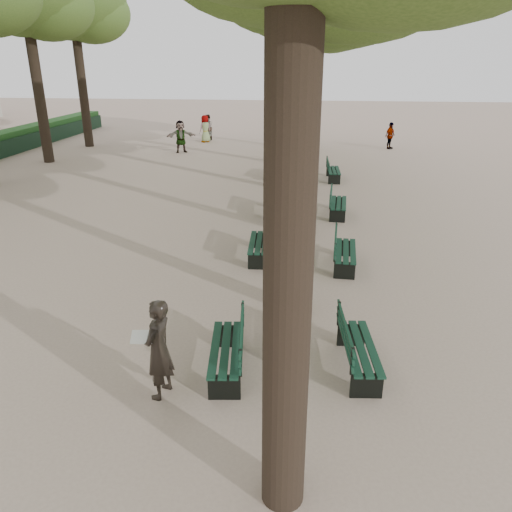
# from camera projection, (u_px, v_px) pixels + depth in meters

# --- Properties ---
(ground) EXTENTS (120.00, 120.00, 0.00)m
(ground) POSITION_uv_depth(u_px,v_px,m) (199.00, 389.00, 8.21)
(ground) COLOR tan
(ground) RESTS_ON ground
(tree_central_5) EXTENTS (6.00, 6.00, 9.95)m
(tree_central_5) POSITION_uv_depth(u_px,v_px,m) (315.00, 5.00, 26.45)
(tree_central_5) COLOR #33261C
(tree_central_5) RESTS_ON ground
(bench_left_0) EXTENTS (0.77, 1.85, 0.92)m
(bench_left_0) POSITION_uv_depth(u_px,v_px,m) (227.00, 357.00, 8.59)
(bench_left_0) COLOR black
(bench_left_0) RESTS_ON ground
(bench_left_1) EXTENTS (0.67, 1.83, 0.92)m
(bench_left_1) POSITION_uv_depth(u_px,v_px,m) (259.00, 249.00, 13.48)
(bench_left_1) COLOR black
(bench_left_1) RESTS_ON ground
(bench_left_2) EXTENTS (0.68, 1.83, 0.92)m
(bench_left_2) POSITION_uv_depth(u_px,v_px,m) (272.00, 206.00, 17.36)
(bench_left_2) COLOR black
(bench_left_2) RESTS_ON ground
(bench_left_3) EXTENTS (0.79, 1.86, 0.92)m
(bench_left_3) POSITION_uv_depth(u_px,v_px,m) (282.00, 173.00, 22.35)
(bench_left_3) COLOR black
(bench_left_3) RESTS_ON ground
(bench_right_0) EXTENTS (0.73, 1.85, 0.92)m
(bench_right_0) POSITION_uv_depth(u_px,v_px,m) (359.00, 356.00, 8.63)
(bench_right_0) COLOR black
(bench_right_0) RESTS_ON ground
(bench_right_1) EXTENTS (0.67, 1.83, 0.92)m
(bench_right_1) POSITION_uv_depth(u_px,v_px,m) (345.00, 257.00, 12.91)
(bench_right_1) COLOR black
(bench_right_1) RESTS_ON ground
(bench_right_2) EXTENTS (0.67, 1.83, 0.92)m
(bench_right_2) POSITION_uv_depth(u_px,v_px,m) (338.00, 208.00, 17.14)
(bench_right_2) COLOR black
(bench_right_2) RESTS_ON ground
(bench_right_3) EXTENTS (0.63, 1.82, 0.92)m
(bench_right_3) POSITION_uv_depth(u_px,v_px,m) (333.00, 174.00, 22.10)
(bench_right_3) COLOR black
(bench_right_3) RESTS_ON ground
(man_with_map) EXTENTS (0.68, 0.74, 1.69)m
(man_with_map) POSITION_uv_depth(u_px,v_px,m) (159.00, 349.00, 7.78)
(man_with_map) COLOR black
(man_with_map) RESTS_ON ground
(pedestrian_e) EXTENTS (1.65, 1.04, 1.79)m
(pedestrian_e) POSITION_uv_depth(u_px,v_px,m) (181.00, 137.00, 28.39)
(pedestrian_e) COLOR #262628
(pedestrian_e) RESTS_ON ground
(pedestrian_d) EXTENTS (0.80, 0.84, 1.69)m
(pedestrian_d) POSITION_uv_depth(u_px,v_px,m) (205.00, 129.00, 31.93)
(pedestrian_d) COLOR #262628
(pedestrian_d) RESTS_ON ground
(pedestrian_c) EXTENTS (0.81, 0.90, 1.55)m
(pedestrian_c) POSITION_uv_depth(u_px,v_px,m) (390.00, 136.00, 29.54)
(pedestrian_c) COLOR #262628
(pedestrian_c) RESTS_ON ground
(pedestrian_a) EXTENTS (0.37, 0.82, 1.66)m
(pedestrian_a) POSITION_uv_depth(u_px,v_px,m) (208.00, 128.00, 32.50)
(pedestrian_a) COLOR #262628
(pedestrian_a) RESTS_ON ground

